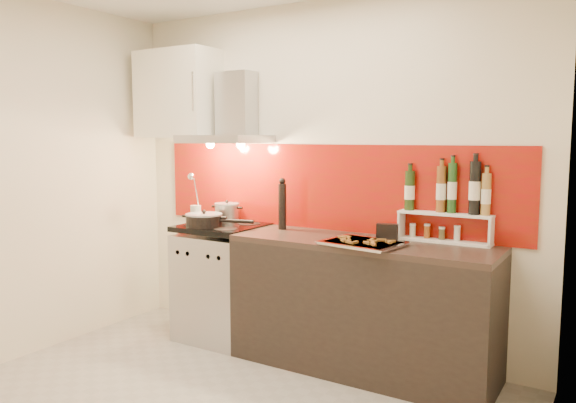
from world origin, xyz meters
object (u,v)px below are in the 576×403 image
Objects in this scene: counter at (362,305)px; saute_pan at (205,220)px; pepper_mill at (282,205)px; range_stove at (223,283)px; stock_pot at (227,212)px; baking_tray at (363,243)px.

saute_pan is at bearing -173.65° from counter.
pepper_mill is (0.54, 0.25, 0.13)m from saute_pan.
range_stove reaches higher than counter.
range_stove is at bearing -64.70° from stock_pot.
stock_pot is at bearing 166.99° from baking_tray.
counter is 3.35× the size of saute_pan.
pepper_mill reaches higher than saute_pan.
pepper_mill reaches higher than range_stove.
pepper_mill is at bearing 161.51° from baking_tray.
counter is (1.20, 0.00, 0.01)m from range_stove.
range_stove is 1.66× the size of baking_tray.
saute_pan reaches higher than baking_tray.
baking_tray is at bearing -6.42° from range_stove.
baking_tray is (1.33, -0.01, -0.04)m from saute_pan.
baking_tray is (1.27, -0.14, 0.47)m from range_stove.
baking_tray is (0.78, -0.26, -0.17)m from pepper_mill.
stock_pot is 1.39m from baking_tray.
saute_pan reaches higher than counter.
saute_pan is (-0.06, -0.14, 0.52)m from range_stove.
range_stove is 1.20m from counter.
saute_pan is 1.33m from baking_tray.
pepper_mill is at bearing 13.74° from range_stove.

